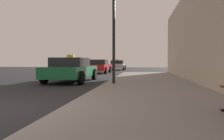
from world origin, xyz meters
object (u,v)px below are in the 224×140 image
Objects in this scene: street_lamp at (114,13)px; car_red at (99,66)px; car_green at (72,70)px; car_silver at (118,65)px.

street_lamp reaches higher than car_red.
street_lamp is 4.14m from car_green.
car_silver is (0.55, 17.33, -0.00)m from car_green.
car_green is 1.09× the size of car_silver.
car_silver reaches higher than car_red.
car_silver is (0.84, 8.37, 0.00)m from car_red.
car_green is 8.96m from car_red.
car_red is at bearing 91.88° from car_green.
car_red is at bearing 104.34° from street_lamp.
street_lamp reaches higher than car_green.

